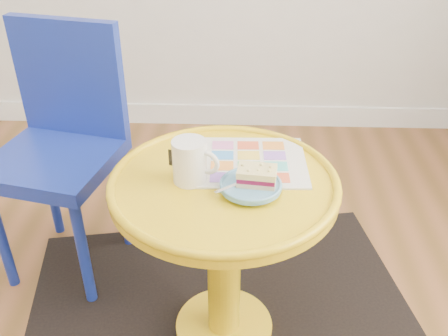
{
  "coord_description": "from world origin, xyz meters",
  "views": [
    {
      "loc": [
        0.75,
        -0.64,
        1.33
      ],
      "look_at": [
        0.7,
        0.48,
        0.63
      ],
      "focal_mm": 40.0,
      "sensor_mm": 36.0,
      "label": 1
    }
  ],
  "objects_px": {
    "newspaper": "(249,162)",
    "side_table": "(224,229)",
    "mug": "(190,160)",
    "plate": "(251,186)",
    "chair": "(62,137)"
  },
  "relations": [
    {
      "from": "chair",
      "to": "newspaper",
      "type": "bearing_deg",
      "value": -10.09
    },
    {
      "from": "chair",
      "to": "newspaper",
      "type": "relative_size",
      "value": 2.75
    },
    {
      "from": "side_table",
      "to": "plate",
      "type": "relative_size",
      "value": 3.86
    },
    {
      "from": "side_table",
      "to": "mug",
      "type": "distance_m",
      "value": 0.25
    },
    {
      "from": "newspaper",
      "to": "mug",
      "type": "relative_size",
      "value": 2.54
    },
    {
      "from": "newspaper",
      "to": "side_table",
      "type": "bearing_deg",
      "value": -126.07
    },
    {
      "from": "newspaper",
      "to": "mug",
      "type": "height_order",
      "value": "mug"
    },
    {
      "from": "side_table",
      "to": "mug",
      "type": "relative_size",
      "value": 4.85
    },
    {
      "from": "chair",
      "to": "mug",
      "type": "distance_m",
      "value": 0.63
    },
    {
      "from": "chair",
      "to": "mug",
      "type": "bearing_deg",
      "value": -24.49
    },
    {
      "from": "plate",
      "to": "chair",
      "type": "bearing_deg",
      "value": 147.2
    },
    {
      "from": "side_table",
      "to": "plate",
      "type": "xyz_separation_m",
      "value": [
        0.07,
        -0.05,
        0.18
      ]
    },
    {
      "from": "mug",
      "to": "side_table",
      "type": "bearing_deg",
      "value": 19.35
    },
    {
      "from": "mug",
      "to": "plate",
      "type": "relative_size",
      "value": 0.8
    },
    {
      "from": "side_table",
      "to": "mug",
      "type": "xyz_separation_m",
      "value": [
        -0.09,
        -0.0,
        0.23
      ]
    }
  ]
}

